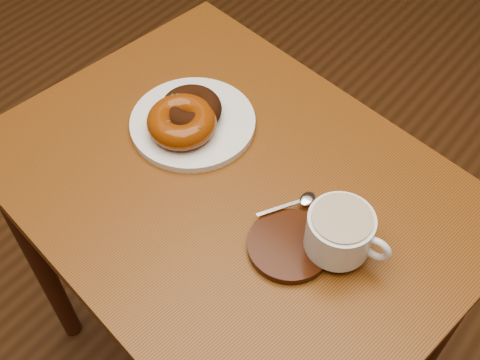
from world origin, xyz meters
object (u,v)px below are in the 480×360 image
Objects in this scene: cafe_table at (232,222)px; saucer at (289,245)px; donut_plate at (193,123)px; coffee_cup at (341,232)px.

saucer is (0.15, -0.04, 0.13)m from cafe_table.
donut_plate reaches higher than cafe_table.
cafe_table is 6.63× the size of coffee_cup.
donut_plate is at bearing 164.30° from coffee_cup.
cafe_table is 0.20m from donut_plate.
coffee_cup reaches higher than donut_plate.
cafe_table is 0.21m from saucer.
cafe_table is 0.27m from coffee_cup.
cafe_table is 3.90× the size of donut_plate.
saucer is 0.98× the size of coffee_cup.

